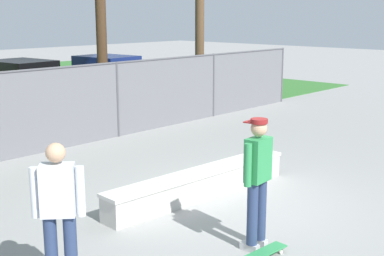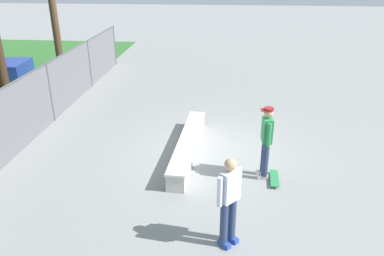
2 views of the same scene
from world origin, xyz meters
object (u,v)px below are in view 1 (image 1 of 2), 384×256
at_px(skateboard, 263,253).
at_px(bystander, 59,213).
at_px(skateboarder, 257,177).
at_px(concrete_ledge, 201,183).
at_px(car_blue, 109,78).
at_px(car_black, 24,85).

xyz_separation_m(skateboard, bystander, (-2.36, 1.15, 0.94)).
height_order(skateboarder, bystander, skateboarder).
bearing_deg(concrete_ledge, car_blue, 59.75).
distance_m(skateboarder, car_black, 12.76).
bearing_deg(skateboarder, bystander, 160.63).
relative_size(skateboard, car_black, 0.19).
height_order(car_black, car_blue, same).
distance_m(skateboarder, skateboard, 1.01).
bearing_deg(concrete_ledge, skateboard, -119.13).
bearing_deg(skateboard, concrete_ledge, 60.87).
distance_m(skateboard, car_blue, 13.83).
bearing_deg(skateboard, skateboarder, 55.08).
height_order(skateboard, car_blue, car_blue).
height_order(concrete_ledge, skateboarder, skateboarder).
bearing_deg(car_blue, bystander, -130.64).
bearing_deg(bystander, skateboarder, -19.37).
bearing_deg(car_black, concrete_ledge, -103.57).
relative_size(car_blue, bystander, 2.39).
bearing_deg(concrete_ledge, bystander, -163.10).
distance_m(skateboard, bystander, 2.78).
xyz_separation_m(skateboard, car_black, (3.73, 12.51, 0.77)).
relative_size(concrete_ledge, car_blue, 0.94).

